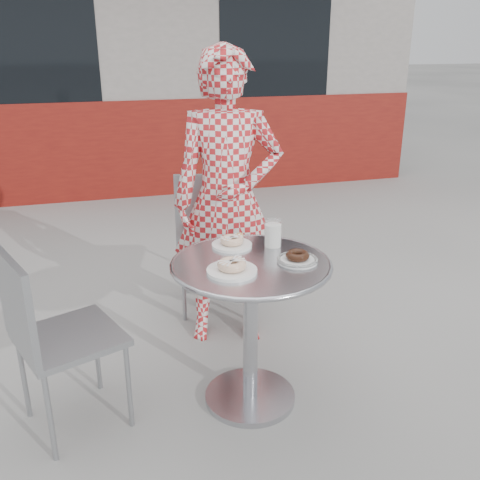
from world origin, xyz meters
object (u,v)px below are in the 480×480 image
object	(u,v)px
plate_far	(232,242)
plate_checker	(297,258)
bistro_table	(251,298)
chair_far	(215,266)
plate_near	(232,268)
milk_cup	(273,234)
seated_person	(228,201)
chair_left	(71,373)

from	to	relation	value
plate_far	plate_checker	distance (m)	0.33
bistro_table	chair_far	world-z (taller)	chair_far
plate_near	milk_cup	world-z (taller)	milk_cup
milk_cup	seated_person	bearing A→B (deg)	101.17
plate_near	milk_cup	distance (m)	0.34
plate_far	milk_cup	xyz separation A→B (m)	(0.18, -0.05, 0.04)
plate_checker	chair_left	bearing A→B (deg)	173.92
chair_left	seated_person	distance (m)	1.14
chair_far	plate_checker	distance (m)	1.10
plate_far	plate_near	distance (m)	0.29
chair_left	milk_cup	xyz separation A→B (m)	(0.93, 0.09, 0.50)
chair_left	plate_checker	world-z (taller)	chair_left
chair_far	chair_left	distance (m)	1.22
milk_cup	plate_checker	bearing A→B (deg)	-77.84
seated_person	plate_near	xyz separation A→B (m)	(-0.16, -0.69, -0.07)
plate_far	milk_cup	size ratio (longest dim) A/B	1.45
chair_left	seated_person	world-z (taller)	seated_person
chair_far	chair_left	xyz separation A→B (m)	(-0.84, -0.89, -0.02)
plate_checker	bistro_table	bearing A→B (deg)	166.13
seated_person	milk_cup	distance (m)	0.47
chair_far	seated_person	xyz separation A→B (m)	(-0.00, -0.34, 0.51)
chair_left	plate_near	xyz separation A→B (m)	(0.67, -0.14, 0.46)
chair_left	plate_checker	distance (m)	1.08
bistro_table	seated_person	bearing A→B (deg)	84.70
plate_near	milk_cup	size ratio (longest dim) A/B	1.63
plate_checker	milk_cup	size ratio (longest dim) A/B	1.38
seated_person	milk_cup	world-z (taller)	seated_person
seated_person	plate_near	size ratio (longest dim) A/B	7.62
seated_person	plate_far	distance (m)	0.43
bistro_table	milk_cup	xyz separation A→B (m)	(0.15, 0.15, 0.23)
plate_far	plate_near	world-z (taller)	plate_near
plate_near	plate_far	bearing A→B (deg)	74.63
plate_checker	seated_person	bearing A→B (deg)	101.46
bistro_table	seated_person	world-z (taller)	seated_person
chair_far	plate_near	size ratio (longest dim) A/B	4.35
seated_person	chair_far	bearing A→B (deg)	103.89
bistro_table	seated_person	distance (m)	0.67
plate_near	milk_cup	xyz separation A→B (m)	(0.25, 0.23, 0.04)
seated_person	milk_cup	bearing A→B (deg)	-64.77
bistro_table	plate_far	xyz separation A→B (m)	(-0.03, 0.20, 0.19)
plate_far	milk_cup	bearing A→B (deg)	-16.47
bistro_table	seated_person	size ratio (longest dim) A/B	0.45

